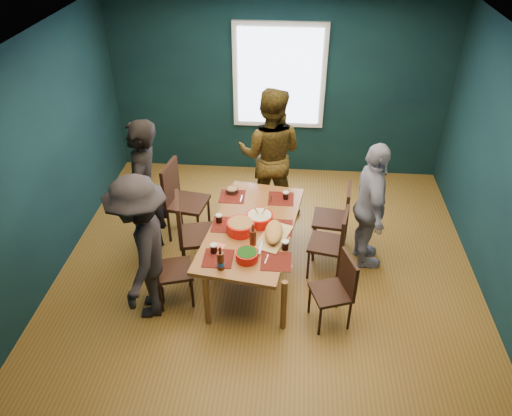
{
  "coord_description": "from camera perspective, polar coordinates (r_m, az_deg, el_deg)",
  "views": [
    {
      "loc": [
        0.25,
        -4.59,
        4.04
      ],
      "look_at": [
        -0.12,
        -0.11,
        0.98
      ],
      "focal_mm": 35.0,
      "sensor_mm": 36.0,
      "label": 1
    }
  ],
  "objects": [
    {
      "name": "room",
      "position": [
        5.55,
        1.6,
        5.46
      ],
      "size": [
        5.01,
        5.01,
        2.71
      ],
      "color": "olive",
      "rests_on": "ground"
    },
    {
      "name": "dining_table",
      "position": [
        5.69,
        -0.44,
        -2.62
      ],
      "size": [
        1.16,
        1.94,
        0.69
      ],
      "rotation": [
        0.0,
        0.0,
        -0.14
      ],
      "color": "olive",
      "rests_on": "floor"
    },
    {
      "name": "chair_left_far",
      "position": [
        6.42,
        -8.7,
        1.46
      ],
      "size": [
        0.54,
        0.54,
        1.04
      ],
      "rotation": [
        0.0,
        0.0,
        -0.16
      ],
      "color": "black",
      "rests_on": "floor"
    },
    {
      "name": "chair_left_mid",
      "position": [
        5.83,
        -7.57,
        -2.41
      ],
      "size": [
        0.55,
        0.55,
        1.01
      ],
      "rotation": [
        0.0,
        0.0,
        0.24
      ],
      "color": "black",
      "rests_on": "floor"
    },
    {
      "name": "chair_left_near",
      "position": [
        5.5,
        -10.32,
        -6.46
      ],
      "size": [
        0.49,
        0.49,
        0.87
      ],
      "rotation": [
        0.0,
        0.0,
        0.29
      ],
      "color": "black",
      "rests_on": "floor"
    },
    {
      "name": "chair_right_far",
      "position": [
        6.2,
        9.37,
        -0.66
      ],
      "size": [
        0.47,
        0.47,
        0.93
      ],
      "rotation": [
        0.0,
        0.0,
        -0.12
      ],
      "color": "black",
      "rests_on": "floor"
    },
    {
      "name": "chair_right_mid",
      "position": [
        5.82,
        8.97,
        -3.53
      ],
      "size": [
        0.47,
        0.47,
        0.89
      ],
      "rotation": [
        0.0,
        0.0,
        -0.2
      ],
      "color": "black",
      "rests_on": "floor"
    },
    {
      "name": "chair_right_near",
      "position": [
        5.27,
        9.43,
        -8.74
      ],
      "size": [
        0.48,
        0.48,
        0.84
      ],
      "rotation": [
        0.0,
        0.0,
        0.33
      ],
      "color": "black",
      "rests_on": "floor"
    },
    {
      "name": "person_far_left",
      "position": [
        5.96,
        -12.62,
        1.67
      ],
      "size": [
        0.46,
        0.68,
        1.82
      ],
      "primitive_type": "imported",
      "rotation": [
        0.0,
        0.0,
        4.75
      ],
      "color": "black",
      "rests_on": "floor"
    },
    {
      "name": "person_back",
      "position": [
        6.63,
        1.63,
        6.12
      ],
      "size": [
        0.97,
        0.79,
        1.83
      ],
      "primitive_type": "imported",
      "rotation": [
        0.0,
        0.0,
        3.02
      ],
      "color": "black",
      "rests_on": "floor"
    },
    {
      "name": "person_right",
      "position": [
        5.91,
        12.97,
        0.09
      ],
      "size": [
        0.49,
        0.98,
        1.61
      ],
      "primitive_type": "imported",
      "rotation": [
        0.0,
        0.0,
        1.67
      ],
      "color": "white",
      "rests_on": "floor"
    },
    {
      "name": "person_near_left",
      "position": [
        5.22,
        -12.89,
        -4.62
      ],
      "size": [
        0.72,
        1.14,
        1.67
      ],
      "primitive_type": "imported",
      "rotation": [
        0.0,
        0.0,
        4.81
      ],
      "color": "black",
      "rests_on": "floor"
    },
    {
      "name": "bowl_salad",
      "position": [
        5.53,
        -1.78,
        -2.14
      ],
      "size": [
        0.32,
        0.32,
        0.13
      ],
      "color": "red",
      "rests_on": "dining_table"
    },
    {
      "name": "bowl_dumpling",
      "position": [
        5.65,
        0.42,
        -1.22
      ],
      "size": [
        0.3,
        0.3,
        0.28
      ],
      "color": "red",
      "rests_on": "dining_table"
    },
    {
      "name": "bowl_herbs",
      "position": [
        5.16,
        -1.05,
        -5.44
      ],
      "size": [
        0.24,
        0.24,
        0.1
      ],
      "color": "red",
      "rests_on": "dining_table"
    },
    {
      "name": "cutting_board",
      "position": [
        5.44,
        2.03,
        -2.9
      ],
      "size": [
        0.43,
        0.69,
        0.15
      ],
      "rotation": [
        0.0,
        0.0,
        -0.34
      ],
      "color": "tan",
      "rests_on": "dining_table"
    },
    {
      "name": "small_bowl",
      "position": [
        6.22,
        -2.75,
        2.03
      ],
      "size": [
        0.15,
        0.15,
        0.06
      ],
      "color": "black",
      "rests_on": "dining_table"
    },
    {
      "name": "beer_bottle_a",
      "position": [
        5.03,
        -4.07,
        -6.06
      ],
      "size": [
        0.08,
        0.08,
        0.28
      ],
      "color": "#481B0C",
      "rests_on": "dining_table"
    },
    {
      "name": "beer_bottle_b",
      "position": [
        5.3,
        -0.34,
        -3.42
      ],
      "size": [
        0.07,
        0.07,
        0.28
      ],
      "color": "#481B0C",
      "rests_on": "dining_table"
    },
    {
      "name": "cola_glass_a",
      "position": [
        5.26,
        -4.85,
        -4.59
      ],
      "size": [
        0.08,
        0.08,
        0.11
      ],
      "color": "black",
      "rests_on": "dining_table"
    },
    {
      "name": "cola_glass_b",
      "position": [
        5.3,
        3.35,
        -4.21
      ],
      "size": [
        0.08,
        0.08,
        0.11
      ],
      "color": "black",
      "rests_on": "dining_table"
    },
    {
      "name": "cola_glass_c",
      "position": [
        6.09,
        3.41,
        1.48
      ],
      "size": [
        0.07,
        0.07,
        0.1
      ],
      "color": "black",
      "rests_on": "dining_table"
    },
    {
      "name": "cola_glass_d",
      "position": [
        5.69,
        -4.27,
        -1.18
      ],
      "size": [
        0.07,
        0.07,
        0.1
      ],
      "color": "black",
      "rests_on": "dining_table"
    },
    {
      "name": "napkin_a",
      "position": [
        5.67,
        3.16,
        -1.97
      ],
      "size": [
        0.17,
        0.17,
        0.0
      ],
      "primitive_type": "cube",
      "rotation": [
        0.0,
        0.0,
        0.26
      ],
      "color": "#F06F65",
      "rests_on": "dining_table"
    },
    {
      "name": "napkin_b",
      "position": [
        5.37,
        -4.36,
        -4.45
      ],
      "size": [
        0.16,
        0.16,
        0.0
      ],
      "primitive_type": "cube",
      "rotation": [
        0.0,
        0.0,
        -0.24
      ],
      "color": "#F06F65",
      "rests_on": "dining_table"
    },
    {
      "name": "napkin_c",
      "position": [
        5.13,
        3.03,
        -6.56
      ],
      "size": [
        0.22,
        0.22,
        0.0
      ],
      "primitive_type": "cube",
      "rotation": [
        0.0,
        0.0,
        0.75
      ],
      "color": "#F06F65",
      "rests_on": "dining_table"
    }
  ]
}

